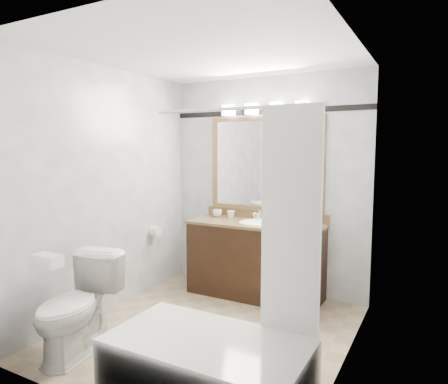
{
  "coord_description": "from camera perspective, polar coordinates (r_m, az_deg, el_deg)",
  "views": [
    {
      "loc": [
        1.8,
        -3.03,
        1.67
      ],
      "look_at": [
        -0.04,
        0.35,
        1.26
      ],
      "focal_mm": 32.0,
      "sensor_mm": 36.0,
      "label": 1
    }
  ],
  "objects": [
    {
      "name": "room",
      "position": [
        3.55,
        -2.12,
        -0.67
      ],
      "size": [
        2.42,
        2.62,
        2.52
      ],
      "color": "tan",
      "rests_on": "ground"
    },
    {
      "name": "vanity",
      "position": [
        4.6,
        4.48,
        -9.38
      ],
      "size": [
        1.53,
        0.58,
        0.97
      ],
      "color": "black",
      "rests_on": "ground"
    },
    {
      "name": "mirror",
      "position": [
        4.68,
        5.92,
        4.01
      ],
      "size": [
        1.4,
        0.04,
        1.1
      ],
      "color": "olive",
      "rests_on": "room"
    },
    {
      "name": "vanity_light_bar",
      "position": [
        4.65,
        5.74,
        11.82
      ],
      "size": [
        1.02,
        0.14,
        0.12
      ],
      "color": "silver",
      "rests_on": "room"
    },
    {
      "name": "accent_stripe",
      "position": [
        4.7,
        6.06,
        11.34
      ],
      "size": [
        2.4,
        0.01,
        0.06
      ],
      "primitive_type": "cube",
      "color": "black",
      "rests_on": "room"
    },
    {
      "name": "bathtub",
      "position": [
        2.83,
        -1.64,
        -23.23
      ],
      "size": [
        1.3,
        0.75,
        1.96
      ],
      "color": "white",
      "rests_on": "ground"
    },
    {
      "name": "tp_roll",
      "position": [
        4.82,
        -9.78,
        -5.57
      ],
      "size": [
        0.11,
        0.12,
        0.12
      ],
      "primitive_type": "cylinder",
      "rotation": [
        0.0,
        1.57,
        0.0
      ],
      "color": "white",
      "rests_on": "room"
    },
    {
      "name": "toilet",
      "position": [
        3.57,
        -20.27,
        -15.1
      ],
      "size": [
        0.58,
        0.85,
        0.8
      ],
      "primitive_type": "imported",
      "rotation": [
        0.0,
        0.0,
        0.18
      ],
      "color": "white",
      "rests_on": "ground"
    },
    {
      "name": "tissue_box",
      "position": [
        3.28,
        -23.93,
        -8.93
      ],
      "size": [
        0.23,
        0.13,
        0.09
      ],
      "primitive_type": "cube",
      "rotation": [
        0.0,
        0.0,
        0.04
      ],
      "color": "white",
      "rests_on": "toilet"
    },
    {
      "name": "coffee_maker",
      "position": [
        4.34,
        11.04,
        -2.55
      ],
      "size": [
        0.17,
        0.22,
        0.34
      ],
      "rotation": [
        0.0,
        0.0,
        -0.08
      ],
      "color": "black",
      "rests_on": "vanity"
    },
    {
      "name": "cup_left",
      "position": [
        4.87,
        -0.96,
        -3.03
      ],
      "size": [
        0.14,
        0.14,
        0.09
      ],
      "primitive_type": "imported",
      "rotation": [
        0.0,
        0.0,
        -0.25
      ],
      "color": "white",
      "rests_on": "vanity"
    },
    {
      "name": "cup_right",
      "position": [
        4.78,
        0.99,
        -3.23
      ],
      "size": [
        0.09,
        0.09,
        0.09
      ],
      "primitive_type": "imported",
      "rotation": [
        0.0,
        0.0,
        -0.0
      ],
      "color": "white",
      "rests_on": "vanity"
    },
    {
      "name": "soap_bottle_a",
      "position": [
        4.68,
        5.05,
        -3.31
      ],
      "size": [
        0.06,
        0.06,
        0.11
      ],
      "primitive_type": "imported",
      "rotation": [
        0.0,
        0.0,
        -0.21
      ],
      "color": "white",
      "rests_on": "vanity"
    },
    {
      "name": "soap_bottle_b",
      "position": [
        4.6,
        6.48,
        -3.63
      ],
      "size": [
        0.08,
        0.08,
        0.09
      ],
      "primitive_type": "imported",
      "rotation": [
        0.0,
        0.0,
        0.13
      ],
      "color": "white",
      "rests_on": "vanity"
    },
    {
      "name": "soap_bar",
      "position": [
        4.6,
        5.53,
        -4.01
      ],
      "size": [
        0.09,
        0.06,
        0.03
      ],
      "primitive_type": "cube",
      "rotation": [
        0.0,
        0.0,
        -0.04
      ],
      "color": "beige",
      "rests_on": "vanity"
    }
  ]
}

